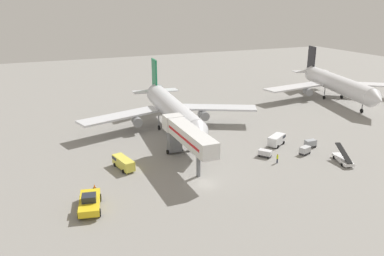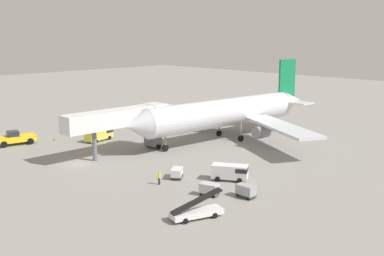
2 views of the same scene
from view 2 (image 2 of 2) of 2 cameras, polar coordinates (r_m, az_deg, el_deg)
name	(u,v)px [view 2 (image 2 of 2)]	position (r m, az deg, el deg)	size (l,w,h in m)	color
ground_plane	(78,164)	(71.42, -13.62, -4.30)	(300.00, 300.00, 0.00)	gray
airplane_at_gate	(228,112)	(84.80, 4.34, 1.91)	(41.91, 42.44, 13.80)	silver
jet_bridge	(123,120)	(74.67, -8.31, 1.01)	(3.47, 18.37, 7.44)	silver
pushback_tug	(15,138)	(86.79, -20.65, -1.16)	(4.11, 7.15, 2.43)	yellow
belt_loader_truck	(197,211)	(49.86, 0.56, -10.07)	(3.55, 5.92, 2.86)	white
service_van_near_right	(100,134)	(85.81, -11.12, -0.75)	(2.95, 5.81, 1.98)	#E5DB4C
service_van_mid_left	(231,172)	(62.04, 4.73, -5.27)	(5.02, 4.12, 2.08)	white
baggage_cart_far_center	(209,189)	(56.32, 2.10, -7.39)	(2.45, 1.87, 1.50)	#38383D
baggage_cart_far_left	(246,191)	(56.08, 6.55, -7.54)	(2.28, 1.31, 1.52)	#38383D
baggage_cart_near_left	(177,173)	(62.90, -1.84, -5.43)	(2.53, 2.72, 1.32)	#38383D
ground_crew_worker_foreground	(159,177)	(60.38, -4.00, -5.98)	(0.47, 0.47, 1.79)	#1E2333
safety_cone_alpha	(55,138)	(88.22, -16.30, -1.21)	(0.42, 0.42, 0.65)	black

